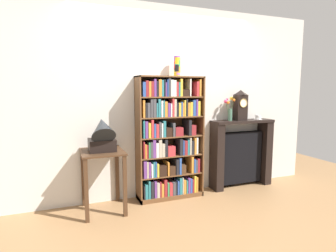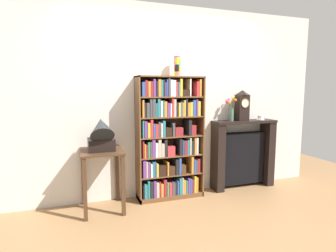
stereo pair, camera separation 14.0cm
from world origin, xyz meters
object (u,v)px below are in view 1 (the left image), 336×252
Objects in this scene: cup_stack at (177,66)px; mantel_clock at (240,105)px; side_table_left at (103,166)px; teacup_with_saucer at (258,117)px; gramophone at (102,135)px; flower_vase at (230,108)px; fireplace_mantel at (241,154)px; bookshelf at (168,141)px.

mantel_clock is (1.01, -0.02, -0.53)m from cup_stack.
side_table_left is 2.43m from teacup_with_saucer.
teacup_with_saucer is at bearing -0.68° from cup_stack.
gramophone is 1.90m from flower_vase.
side_table_left is 1.56× the size of gramophone.
fireplace_mantel is at bearing 0.24° from cup_stack.
cup_stack is at bearing 15.79° from bookshelf.
cup_stack is at bearing 179.32° from teacup_with_saucer.
flower_vase is at bearing 6.58° from gramophone.
cup_stack is 1.02m from flower_vase.
gramophone is 0.47× the size of fireplace_mantel.
fireplace_mantel is at bearing 4.49° from side_table_left.
flower_vase is 2.65× the size of teacup_with_saucer.
bookshelf reaches higher than flower_vase.
teacup_with_saucer is (0.51, -0.01, -0.15)m from flower_vase.
fireplace_mantel is (2.10, 0.16, -0.05)m from side_table_left.
side_table_left is (-0.90, -0.12, -0.23)m from bookshelf.
cup_stack reaches higher than flower_vase.
mantel_clock is 1.28× the size of flower_vase.
gramophone is at bearing -173.42° from flower_vase.
side_table_left is 5.67× the size of teacup_with_saucer.
gramophone is (-1.03, -0.22, -0.83)m from cup_stack.
mantel_clock is 3.38× the size of teacup_with_saucer.
mantel_clock is (-0.05, -0.02, 0.74)m from fireplace_mantel.
teacup_with_saucer is at bearing -4.15° from fireplace_mantel.
bookshelf is 1.00m from cup_stack.
gramophone is at bearing -168.12° from cup_stack.
gramophone is 3.64× the size of teacup_with_saucer.
bookshelf is at bearing -178.95° from mantel_clock.
mantel_clock is at bearing -1.02° from cup_stack.
cup_stack reaches higher than teacup_with_saucer.
gramophone is at bearing -168.73° from bookshelf.
fireplace_mantel is 2.29× the size of mantel_clock.
flower_vase reaches higher than side_table_left.
mantel_clock reaches higher than fireplace_mantel.
side_table_left is at bearing -175.51° from fireplace_mantel.
gramophone is 2.39m from teacup_with_saucer.
bookshelf is 1.06m from flower_vase.
bookshelf is at bearing -164.21° from cup_stack.
teacup_with_saucer is (2.38, 0.14, 0.50)m from side_table_left.
mantel_clock is at bearing -179.66° from teacup_with_saucer.
fireplace_mantel is at bearing 6.04° from gramophone.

